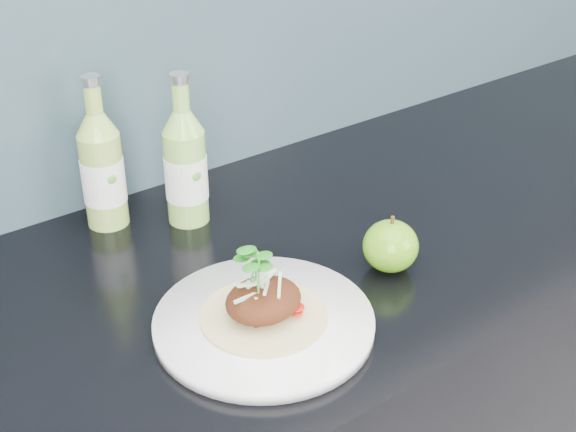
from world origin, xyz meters
The scene contains 5 objects.
dinner_plate centered at (-0.04, 1.58, 0.91)m, with size 0.32×0.32×0.02m.
pork_taco centered at (-0.04, 1.58, 0.94)m, with size 0.15×0.15×0.10m.
green_apple centered at (0.17, 1.59, 0.93)m, with size 0.10×0.10×0.08m.
cider_bottle_left centered at (-0.08, 1.92, 0.99)m, with size 0.07×0.07×0.23m.
cider_bottle_right centered at (0.02, 1.86, 0.99)m, with size 0.08×0.08×0.23m.
Camera 1 is at (-0.47, 0.95, 1.50)m, focal length 50.00 mm.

